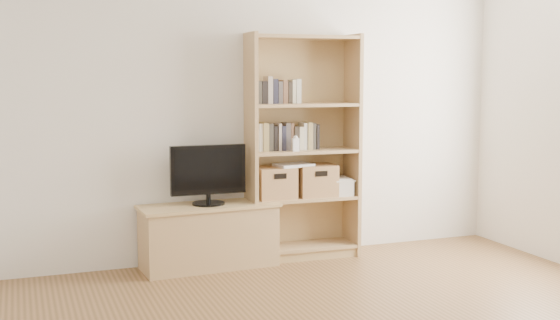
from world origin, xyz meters
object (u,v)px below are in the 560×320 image
bookshelf (303,147)px  laptop (293,165)px  baby_monitor (296,145)px  television (208,175)px  tv_stand (209,237)px  basket_right (316,180)px  basket_left (275,183)px

bookshelf → laptop: size_ratio=6.27×
baby_monitor → laptop: bearing=77.6°
television → laptop: television is taller
television → bookshelf: bearing=2.3°
television → laptop: bearing=2.0°
tv_stand → basket_right: (0.96, 0.02, 0.42)m
bookshelf → basket_right: bookshelf is taller
bookshelf → basket_left: size_ratio=5.96×
tv_stand → basket_left: basket_left is taller
basket_left → basket_right: 0.37m
television → basket_left: 0.60m
laptop → basket_right: bearing=-8.9°
baby_monitor → laptop: (0.02, 0.10, -0.18)m
bookshelf → tv_stand: bearing=-176.1°
bookshelf → basket_right: bearing=-2.6°
tv_stand → bookshelf: size_ratio=0.57×
bookshelf → baby_monitor: 0.15m
bookshelf → basket_right: (0.12, -0.01, -0.29)m
tv_stand → baby_monitor: size_ratio=10.04×
bookshelf → television: size_ratio=3.10×
television → baby_monitor: bearing=-5.4°
television → laptop: (0.76, 0.03, 0.05)m
baby_monitor → basket_left: 0.37m
bookshelf → baby_monitor: bookshelf is taller
basket_right → laptop: (-0.21, 0.00, 0.14)m
tv_stand → television: television is taller
television → basket_left: (0.59, 0.04, -0.10)m
baby_monitor → basket_right: (0.23, 0.10, -0.32)m
tv_stand → baby_monitor: (0.74, -0.07, 0.74)m
laptop → tv_stand: bearing=173.3°
television → basket_left: size_ratio=1.92×
tv_stand → television: size_ratio=1.76×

